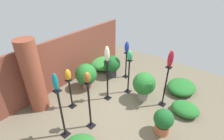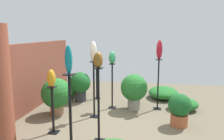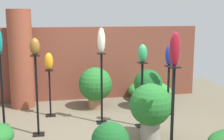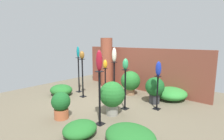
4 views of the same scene
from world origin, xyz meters
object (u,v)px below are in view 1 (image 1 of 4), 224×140
(pedestal_jade, at_px, (129,78))
(potted_plant_walkway_edge, at_px, (144,85))
(pedestal_teal, at_px, (62,116))
(art_vase_ruby, at_px, (171,59))
(art_vase_bronze, at_px, (87,78))
(art_vase_jade, at_px, (130,55))
(art_vase_cobalt, at_px, (127,47))
(art_vase_amber, at_px, (68,75))
(art_vase_teal, at_px, (55,82))
(potted_plant_back_center, at_px, (112,65))
(pedestal_bronze, at_px, (90,108))
(potted_plant_mid_right, at_px, (163,121))
(pedestal_ivory, at_px, (107,82))
(pedestal_cobalt, at_px, (126,66))
(pedestal_ruby, at_px, (165,88))
(pedestal_amber, at_px, (71,95))
(potted_plant_mid_left, at_px, (86,75))
(brick_pillar, at_px, (33,77))
(art_vase_ivory, at_px, (107,54))

(pedestal_jade, xyz_separation_m, potted_plant_walkway_edge, (-0.02, -0.59, 0.00))
(pedestal_teal, distance_m, art_vase_ruby, 3.16)
(art_vase_bronze, bearing_deg, art_vase_jade, 1.73)
(art_vase_cobalt, bearing_deg, art_vase_amber, 172.16)
(art_vase_teal, bearing_deg, potted_plant_back_center, 14.91)
(art_vase_cobalt, bearing_deg, pedestal_jade, -141.11)
(pedestal_teal, xyz_separation_m, art_vase_cobalt, (3.27, 0.35, 0.60))
(pedestal_bronze, xyz_separation_m, potted_plant_mid_right, (0.98, -1.59, -0.26))
(pedestal_ivory, xyz_separation_m, potted_plant_back_center, (1.16, 0.72, -0.12))
(pedestal_cobalt, distance_m, art_vase_teal, 3.49)
(art_vase_ruby, bearing_deg, pedestal_jade, 95.28)
(pedestal_ivory, xyz_separation_m, potted_plant_mid_right, (-0.21, -1.98, -0.23))
(pedestal_ruby, bearing_deg, potted_plant_back_center, 81.45)
(pedestal_ruby, xyz_separation_m, pedestal_ivory, (-0.82, 1.55, 0.01))
(art_vase_amber, distance_m, potted_plant_mid_right, 2.81)
(pedestal_teal, relative_size, art_vase_jade, 4.26)
(pedestal_amber, distance_m, art_vase_ruby, 3.05)
(potted_plant_mid_left, bearing_deg, art_vase_jade, -62.08)
(pedestal_ruby, relative_size, art_vase_teal, 3.04)
(pedestal_teal, height_order, potted_plant_back_center, pedestal_teal)
(potted_plant_back_center, bearing_deg, pedestal_jade, -113.35)
(pedestal_amber, distance_m, art_vase_cobalt, 2.60)
(pedestal_ivory, relative_size, art_vase_amber, 3.88)
(pedestal_ruby, xyz_separation_m, pedestal_jade, (-0.11, 1.22, -0.06))
(pedestal_teal, relative_size, art_vase_bronze, 4.91)
(art_vase_amber, height_order, art_vase_jade, art_vase_jade)
(pedestal_ivory, xyz_separation_m, pedestal_teal, (-1.81, -0.07, 0.02))
(pedestal_ivory, distance_m, pedestal_amber, 1.17)
(potted_plant_back_center, xyz_separation_m, potted_plant_mid_right, (-1.36, -2.70, -0.11))
(potted_plant_walkway_edge, bearing_deg, brick_pillar, 134.68)
(brick_pillar, height_order, pedestal_teal, brick_pillar)
(pedestal_ivory, xyz_separation_m, art_vase_teal, (-1.81, -0.07, 1.00))
(art_vase_bronze, bearing_deg, potted_plant_mid_right, -58.27)
(art_vase_ruby, distance_m, potted_plant_mid_right, 1.64)
(art_vase_ruby, height_order, art_vase_ivory, art_vase_ruby)
(pedestal_ruby, bearing_deg, art_vase_teal, 150.56)
(potted_plant_walkway_edge, bearing_deg, art_vase_amber, 137.25)
(art_vase_amber, height_order, potted_plant_walkway_edge, art_vase_amber)
(brick_pillar, relative_size, potted_plant_walkway_edge, 2.29)
(art_vase_cobalt, relative_size, potted_plant_back_center, 0.50)
(pedestal_jade, height_order, art_vase_cobalt, art_vase_cobalt)
(art_vase_jade, relative_size, potted_plant_mid_right, 0.45)
(potted_plant_back_center, height_order, potted_plant_walkway_edge, potted_plant_walkway_edge)
(art_vase_teal, distance_m, potted_plant_mid_right, 2.78)
(art_vase_ruby, bearing_deg, pedestal_ruby, -90.00)
(art_vase_ivory, bearing_deg, art_vase_jade, -25.11)
(potted_plant_walkway_edge, bearing_deg, art_vase_bronze, 164.14)
(pedestal_cobalt, xyz_separation_m, art_vase_ruby, (-0.65, -1.83, 1.13))
(pedestal_teal, distance_m, art_vase_teal, 0.98)
(pedestal_ivory, height_order, art_vase_cobalt, art_vase_cobalt)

